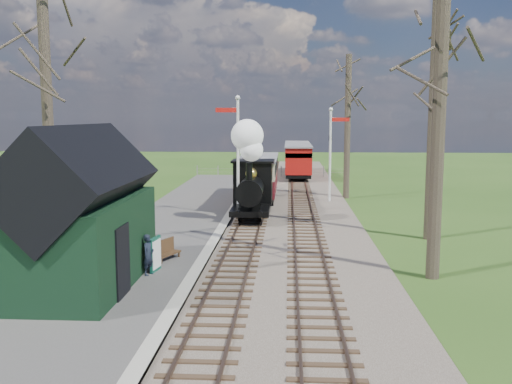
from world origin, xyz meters
The scene contains 19 objects.
ground centered at (0.00, 0.00, 0.00)m, with size 140.00×140.00×0.00m, color #2B4C18.
distant_hills centered at (1.40, 64.38, -16.21)m, with size 114.40×48.00×22.02m.
ballast_bed centered at (1.30, 22.00, 0.05)m, with size 8.00×60.00×0.10m, color brown.
track_near centered at (0.00, 22.00, 0.10)m, with size 1.60×60.00×0.15m.
track_far centered at (2.60, 22.00, 0.10)m, with size 1.60×60.00×0.15m.
platform centered at (-3.50, 14.00, 0.10)m, with size 5.00×44.00×0.20m, color #474442.
coping_strip centered at (-1.20, 14.00, 0.10)m, with size 0.40×44.00×0.21m, color #B2AD9E.
station_shed centered at (-4.30, 4.00, 2.27)m, with size 3.25×6.30×4.78m.
semaphore_near centered at (-0.77, 16.00, 3.62)m, with size 1.22×0.24×6.22m.
semaphore_far centered at (4.37, 22.00, 3.35)m, with size 1.22×0.24×5.72m.
bare_trees centered at (1.33, 10.10, 5.21)m, with size 15.51×22.39×12.00m.
fence_line centered at (0.30, 36.00, 0.55)m, with size 12.60×0.08×1.00m.
locomotive centered at (-0.01, 15.66, 2.23)m, with size 1.95×4.55×4.87m.
coach centered at (0.00, 21.73, 1.63)m, with size 2.27×7.80×2.39m.
red_carriage_a centered at (2.60, 34.17, 1.57)m, with size 2.18×5.40×2.30m.
red_carriage_b centered at (2.60, 39.67, 1.57)m, with size 2.18×5.40×2.30m.
sign_board centered at (-2.48, 5.61, 0.76)m, with size 0.21×0.77×1.13m.
bench centered at (-2.50, 7.11, 0.53)m, with size 0.83×1.28×0.71m.
person centered at (-2.60, 5.17, 0.85)m, with size 0.48×0.31×1.30m, color black.
Camera 1 is at (1.81, -12.24, 5.23)m, focal length 40.00 mm.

